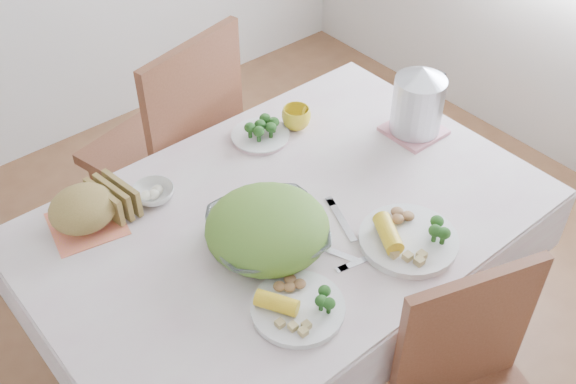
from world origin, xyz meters
TOP-DOWN VIEW (x-y plane):
  - floor at (0.00, 0.00)m, footprint 3.60×3.60m
  - dining_table at (0.00, 0.00)m, footprint 1.40×0.90m
  - tablecloth at (0.00, 0.00)m, footprint 1.50×1.00m
  - chair_far at (0.02, 0.78)m, footprint 0.58×0.58m
  - salad_bowl at (-0.13, -0.06)m, footprint 0.42×0.42m
  - dinner_plate_left at (-0.21, -0.30)m, footprint 0.28×0.28m
  - dinner_plate_right at (0.18, -0.32)m, footprint 0.40×0.40m
  - broccoli_plate at (0.17, 0.34)m, footprint 0.26×0.26m
  - napkin at (-0.48, 0.34)m, footprint 0.24×0.24m
  - bread_loaf at (-0.48, 0.34)m, footprint 0.24×0.24m
  - fruit_bowl at (-0.27, 0.31)m, footprint 0.13×0.13m
  - yellow_mug at (0.30, 0.31)m, footprint 0.13×0.13m
  - pink_tray at (0.59, 0.03)m, footprint 0.18×0.18m
  - electric_kettle at (0.59, 0.03)m, footprint 0.18×0.18m
  - fork_left at (-0.01, -0.19)m, footprint 0.09×0.18m
  - fork_right at (0.10, -0.13)m, footprint 0.09×0.18m
  - knife at (0.04, -0.28)m, footprint 0.17×0.05m

SIDE VIEW (x-z plane):
  - floor at x=0.00m, z-range 0.00..0.00m
  - dining_table at x=0.00m, z-range 0.00..0.75m
  - chair_far at x=0.02m, z-range -0.06..0.99m
  - tablecloth at x=0.00m, z-range 0.75..0.76m
  - napkin at x=-0.48m, z-range 0.76..0.77m
  - fork_left at x=-0.01m, z-range 0.76..0.77m
  - fork_right at x=0.10m, z-range 0.76..0.77m
  - knife at x=0.04m, z-range 0.76..0.77m
  - pink_tray at x=0.59m, z-range 0.76..0.78m
  - broccoli_plate at x=0.17m, z-range 0.76..0.78m
  - dinner_plate_left at x=-0.21m, z-range 0.76..0.78m
  - dinner_plate_right at x=0.18m, z-range 0.76..0.78m
  - fruit_bowl at x=-0.27m, z-range 0.76..0.80m
  - yellow_mug at x=0.30m, z-range 0.76..0.84m
  - salad_bowl at x=-0.13m, z-range 0.76..0.84m
  - bread_loaf at x=-0.48m, z-range 0.76..0.88m
  - electric_kettle at x=0.59m, z-range 0.76..1.00m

